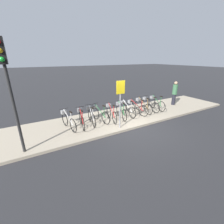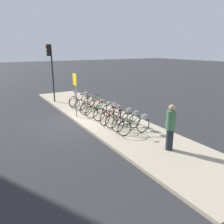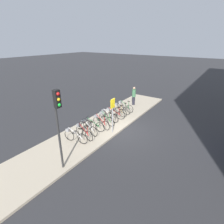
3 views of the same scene
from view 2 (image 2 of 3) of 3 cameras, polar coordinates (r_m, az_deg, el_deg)
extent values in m
plane|color=#2D2D30|center=(11.41, -9.23, -2.93)|extent=(120.00, 120.00, 0.00)
cube|color=#B7A88E|center=(12.01, -2.40, -1.44)|extent=(16.00, 3.09, 0.12)
torus|color=black|center=(14.16, -10.05, 2.74)|extent=(0.16, 0.68, 0.68)
torus|color=black|center=(14.65, -6.94, 3.32)|extent=(0.16, 0.68, 0.68)
cylinder|color=silver|center=(14.34, -8.52, 4.10)|extent=(0.20, 0.94, 0.57)
cylinder|color=silver|center=(14.16, -9.67, 4.02)|extent=(0.04, 0.04, 0.61)
cube|color=black|center=(14.10, -9.73, 5.32)|extent=(0.10, 0.21, 0.04)
cylinder|color=#262626|center=(14.54, -7.02, 5.54)|extent=(0.46, 0.10, 0.02)
cube|color=gray|center=(14.60, -6.83, 4.83)|extent=(0.27, 0.24, 0.18)
torus|color=black|center=(13.71, -9.74, 2.31)|extent=(0.15, 0.68, 0.68)
torus|color=black|center=(13.92, -5.98, 2.67)|extent=(0.15, 0.68, 0.68)
cylinder|color=red|center=(13.75, -7.89, 3.60)|extent=(0.19, 0.94, 0.57)
cylinder|color=red|center=(13.67, -9.27, 3.60)|extent=(0.04, 0.04, 0.61)
cube|color=black|center=(13.60, -9.34, 4.94)|extent=(0.10, 0.21, 0.04)
cylinder|color=#262626|center=(13.80, -6.05, 5.00)|extent=(0.46, 0.10, 0.02)
cube|color=gray|center=(13.85, -5.83, 4.24)|extent=(0.27, 0.24, 0.18)
torus|color=black|center=(13.23, -8.33, 1.86)|extent=(0.13, 0.68, 0.68)
torus|color=black|center=(13.48, -4.50, 2.26)|extent=(0.13, 0.68, 0.68)
cylinder|color=silver|center=(13.29, -6.43, 3.21)|extent=(0.17, 0.94, 0.57)
cylinder|color=silver|center=(13.19, -7.85, 3.21)|extent=(0.04, 0.04, 0.61)
cube|color=black|center=(13.12, -7.90, 4.59)|extent=(0.10, 0.21, 0.04)
cylinder|color=#262626|center=(13.36, -4.55, 4.66)|extent=(0.46, 0.09, 0.02)
cube|color=gray|center=(13.41, -4.33, 3.88)|extent=(0.27, 0.23, 0.18)
torus|color=black|center=(12.64, -6.91, 1.24)|extent=(0.17, 0.67, 0.68)
torus|color=black|center=(13.19, -3.64, 1.96)|extent=(0.17, 0.67, 0.68)
cylinder|color=#267238|center=(12.84, -5.27, 2.79)|extent=(0.23, 0.94, 0.57)
cylinder|color=#267238|center=(12.64, -6.48, 2.68)|extent=(0.04, 0.04, 0.61)
cube|color=black|center=(12.56, -6.53, 4.13)|extent=(0.11, 0.21, 0.04)
cylinder|color=#262626|center=(13.06, -3.68, 4.41)|extent=(0.46, 0.12, 0.02)
cube|color=gray|center=(13.13, -3.50, 3.63)|extent=(0.28, 0.25, 0.18)
torus|color=black|center=(12.19, -6.89, 0.68)|extent=(0.15, 0.68, 0.68)
torus|color=black|center=(12.45, -2.74, 1.11)|extent=(0.15, 0.68, 0.68)
cylinder|color=red|center=(12.24, -4.82, 2.13)|extent=(0.18, 0.94, 0.57)
cylinder|color=red|center=(12.14, -6.35, 2.13)|extent=(0.04, 0.04, 0.61)
cube|color=black|center=(12.07, -6.40, 3.63)|extent=(0.10, 0.21, 0.04)
cylinder|color=#262626|center=(12.31, -2.78, 3.71)|extent=(0.46, 0.10, 0.02)
cube|color=gray|center=(12.37, -2.55, 2.86)|extent=(0.27, 0.24, 0.18)
torus|color=black|center=(11.65, -5.37, -0.01)|extent=(0.18, 0.67, 0.68)
torus|color=black|center=(11.89, -1.00, 0.40)|extent=(0.18, 0.67, 0.68)
cylinder|color=#267238|center=(11.69, -3.18, 1.49)|extent=(0.23, 0.94, 0.57)
cylinder|color=#267238|center=(11.60, -4.79, 1.50)|extent=(0.04, 0.04, 0.61)
cube|color=black|center=(11.52, -4.83, 3.07)|extent=(0.11, 0.21, 0.04)
cylinder|color=#262626|center=(11.75, -1.01, 3.11)|extent=(0.46, 0.12, 0.02)
cube|color=gray|center=(11.81, -0.78, 2.23)|extent=(0.28, 0.25, 0.18)
torus|color=black|center=(11.16, -3.41, -0.69)|extent=(0.04, 0.68, 0.68)
torus|color=black|center=(11.61, 0.64, 0.01)|extent=(0.04, 0.68, 0.68)
cylinder|color=silver|center=(11.30, -1.35, 1.00)|extent=(0.04, 0.95, 0.57)
cylinder|color=silver|center=(11.13, -2.85, 0.92)|extent=(0.03, 0.03, 0.61)
cube|color=black|center=(11.05, -2.88, 2.55)|extent=(0.07, 0.20, 0.04)
cylinder|color=#262626|center=(11.46, 0.65, 2.79)|extent=(0.46, 0.03, 0.02)
cube|color=gray|center=(11.54, 0.86, 1.89)|extent=(0.24, 0.20, 0.18)
torus|color=black|center=(10.50, -1.90, -1.77)|extent=(0.24, 0.66, 0.68)
torus|color=black|center=(11.17, 1.35, -0.65)|extent=(0.24, 0.66, 0.68)
cylinder|color=red|center=(10.75, -0.23, 0.20)|extent=(0.32, 0.91, 0.57)
cylinder|color=red|center=(10.50, -1.44, -0.02)|extent=(0.04, 0.04, 0.61)
cube|color=black|center=(10.41, -1.45, 1.71)|extent=(0.13, 0.21, 0.04)
cylinder|color=#262626|center=(11.01, 1.37, 2.22)|extent=(0.44, 0.16, 0.02)
cube|color=gray|center=(11.10, 1.53, 1.31)|extent=(0.29, 0.26, 0.18)
torus|color=black|center=(10.14, -0.12, -2.41)|extent=(0.06, 0.68, 0.68)
torus|color=black|center=(10.65, 4.11, -1.53)|extent=(0.06, 0.68, 0.68)
cylinder|color=olive|center=(10.31, 2.06, -0.51)|extent=(0.06, 0.95, 0.57)
cylinder|color=olive|center=(10.12, 0.49, -0.64)|extent=(0.03, 0.03, 0.61)
cube|color=black|center=(10.03, 0.49, 1.14)|extent=(0.08, 0.20, 0.04)
cylinder|color=#262626|center=(10.49, 4.17, 1.47)|extent=(0.46, 0.04, 0.02)
cube|color=gray|center=(10.57, 4.37, 0.51)|extent=(0.25, 0.21, 0.18)
torus|color=black|center=(9.68, 1.58, -3.34)|extent=(0.06, 0.68, 0.68)
torus|color=black|center=(10.22, 5.88, -2.36)|extent=(0.06, 0.68, 0.68)
cylinder|color=black|center=(9.85, 3.82, -1.33)|extent=(0.07, 0.95, 0.57)
cylinder|color=black|center=(9.65, 2.22, -1.49)|extent=(0.03, 0.03, 0.61)
cube|color=black|center=(9.56, 2.24, 0.37)|extent=(0.08, 0.20, 0.04)
cylinder|color=#262626|center=(10.05, 5.97, 0.76)|extent=(0.46, 0.04, 0.02)
cube|color=gray|center=(10.13, 6.16, -0.24)|extent=(0.25, 0.21, 0.18)
torus|color=black|center=(9.27, 3.30, -4.26)|extent=(0.09, 0.68, 0.68)
torus|color=black|center=(9.74, 8.10, -3.37)|extent=(0.09, 0.68, 0.68)
cylinder|color=#267238|center=(9.41, 5.80, -2.24)|extent=(0.11, 0.95, 0.57)
cylinder|color=#267238|center=(9.23, 4.03, -2.35)|extent=(0.03, 0.03, 0.61)
cube|color=black|center=(9.13, 4.07, -0.41)|extent=(0.09, 0.21, 0.04)
cylinder|color=#262626|center=(9.56, 8.23, -0.11)|extent=(0.46, 0.06, 0.02)
cube|color=gray|center=(9.65, 8.43, -1.16)|extent=(0.26, 0.22, 0.18)
cylinder|color=#23232D|center=(8.29, 14.79, -6.96)|extent=(0.26, 0.26, 0.78)
cylinder|color=#3F724C|center=(8.03, 15.16, -2.10)|extent=(0.34, 0.34, 0.70)
sphere|color=tan|center=(7.90, 15.41, 1.08)|extent=(0.23, 0.23, 0.23)
cylinder|color=#2D2D2D|center=(15.61, -15.23, 9.59)|extent=(0.10, 0.10, 3.86)
cube|color=black|center=(15.48, -16.33, 15.25)|extent=(0.24, 0.20, 0.75)
sphere|color=red|center=(15.45, -16.77, 16.05)|extent=(0.14, 0.14, 0.14)
sphere|color=gold|center=(15.45, -16.70, 15.20)|extent=(0.14, 0.14, 0.14)
sphere|color=green|center=(15.45, -16.63, 14.35)|extent=(0.14, 0.14, 0.14)
cylinder|color=#99999E|center=(11.81, -9.46, 4.20)|extent=(0.06, 0.06, 2.33)
cube|color=yellow|center=(11.66, -9.75, 8.35)|extent=(0.44, 0.03, 0.60)
camera|label=1|loc=(14.48, -37.84, 11.83)|focal=24.00mm
camera|label=3|loc=(19.35, -37.74, 19.29)|focal=28.00mm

